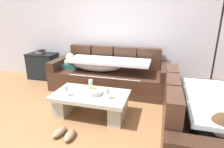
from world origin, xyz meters
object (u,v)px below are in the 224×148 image
(couch_near_window, at_px, (200,123))
(fruit_bowl, at_px, (94,91))
(coffee_table, at_px, (91,102))
(side_cabinet, at_px, (43,66))
(couch_along_wall, at_px, (108,74))
(pair_of_shoes, at_px, (65,134))
(floor_lamp, at_px, (215,42))
(open_magazine, at_px, (106,93))
(wine_glass_far_back, at_px, (91,83))
(wine_glass_near_right, at_px, (107,91))
(book_stack_on_cabinet, at_px, (41,52))
(wine_glass_near_left, at_px, (66,89))

(couch_near_window, relative_size, fruit_bowl, 6.31)
(coffee_table, relative_size, side_cabinet, 1.67)
(fruit_bowl, bearing_deg, couch_along_wall, 95.35)
(coffee_table, xyz_separation_m, pair_of_shoes, (-0.14, -0.64, -0.19))
(couch_along_wall, xyz_separation_m, side_cabinet, (-1.78, 0.22, -0.01))
(couch_near_window, height_order, floor_lamp, floor_lamp)
(open_magazine, bearing_deg, coffee_table, -171.03)
(coffee_table, bearing_deg, couch_along_wall, 92.88)
(couch_along_wall, relative_size, wine_glass_far_back, 14.99)
(wine_glass_near_right, distance_m, side_cabinet, 2.60)
(couch_along_wall, xyz_separation_m, pair_of_shoes, (-0.08, -1.79, -0.28))
(coffee_table, relative_size, pair_of_shoes, 3.72)
(fruit_bowl, xyz_separation_m, book_stack_on_cabinet, (-1.91, 1.37, 0.26))
(fruit_bowl, height_order, wine_glass_far_back, wine_glass_far_back)
(couch_along_wall, relative_size, open_magazine, 8.89)
(wine_glass_near_left, relative_size, side_cabinet, 0.23)
(wine_glass_near_left, distance_m, pair_of_shoes, 0.69)
(wine_glass_far_back, bearing_deg, wine_glass_near_right, -36.43)
(coffee_table, bearing_deg, pair_of_shoes, -102.13)
(fruit_bowl, height_order, book_stack_on_cabinet, book_stack_on_cabinet)
(couch_near_window, relative_size, book_stack_on_cabinet, 8.97)
(wine_glass_near_right, relative_size, wine_glass_far_back, 1.00)
(wine_glass_near_left, bearing_deg, open_magazine, 24.78)
(couch_along_wall, relative_size, wine_glass_near_left, 14.99)
(couch_near_window, distance_m, floor_lamp, 1.79)
(wine_glass_near_right, distance_m, pair_of_shoes, 0.84)
(couch_near_window, height_order, coffee_table, couch_near_window)
(couch_along_wall, height_order, wine_glass_near_right, couch_along_wall)
(coffee_table, bearing_deg, floor_lamp, 31.92)
(couch_near_window, xyz_separation_m, wine_glass_near_left, (-1.92, 0.19, 0.16))
(floor_lamp, bearing_deg, wine_glass_near_right, -141.54)
(coffee_table, relative_size, fruit_bowl, 4.29)
(book_stack_on_cabinet, bearing_deg, wine_glass_near_right, -34.21)
(couch_along_wall, xyz_separation_m, fruit_bowl, (0.11, -1.13, 0.09))
(fruit_bowl, distance_m, wine_glass_near_left, 0.43)
(wine_glass_far_back, relative_size, open_magazine, 0.59)
(pair_of_shoes, bearing_deg, couch_along_wall, 87.43)
(coffee_table, height_order, open_magazine, open_magazine)
(wine_glass_near_left, relative_size, wine_glass_far_back, 1.00)
(fruit_bowl, xyz_separation_m, pair_of_shoes, (-0.19, -0.66, -0.37))
(couch_along_wall, bearing_deg, wine_glass_near_right, -73.71)
(wine_glass_near_right, distance_m, wine_glass_far_back, 0.46)
(couch_along_wall, distance_m, side_cabinet, 1.79)
(couch_along_wall, xyz_separation_m, open_magazine, (0.28, -1.05, 0.06))
(side_cabinet, distance_m, floor_lamp, 3.87)
(fruit_bowl, relative_size, side_cabinet, 0.39)
(wine_glass_near_left, relative_size, book_stack_on_cabinet, 0.84)
(couch_along_wall, distance_m, floor_lamp, 2.16)
(open_magazine, height_order, pair_of_shoes, open_magazine)
(wine_glass_near_left, bearing_deg, pair_of_shoes, -67.16)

